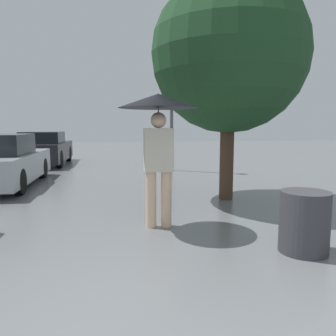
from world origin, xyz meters
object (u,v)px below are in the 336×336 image
tree (229,55)px  street_lamp (172,74)px  pedestrian (158,120)px  trash_bin (304,222)px  parked_car_farthest (44,149)px

tree → street_lamp: bearing=94.5°
pedestrian → trash_bin: 2.37m
parked_car_farthest → trash_bin: 11.14m
street_lamp → pedestrian: bearing=-101.6°
parked_car_farthest → trash_bin: size_ratio=5.24×
tree → street_lamp: size_ratio=0.88×
pedestrian → trash_bin: pedestrian is taller
parked_car_farthest → trash_bin: (4.96, -9.98, -0.24)m
pedestrian → tree: 2.66m
parked_car_farthest → street_lamp: size_ratio=0.77×
tree → parked_car_farthest: bearing=125.3°
parked_car_farthest → tree: size_ratio=0.87×
pedestrian → tree: bearing=45.3°
street_lamp → trash_bin: (0.31, -7.46, -2.84)m
tree → trash_bin: 3.86m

